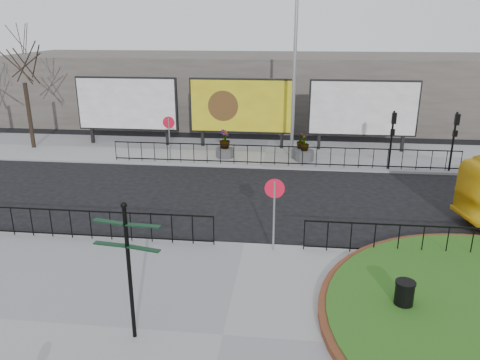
# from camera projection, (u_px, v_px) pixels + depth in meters

# --- Properties ---
(ground) EXTENTS (90.00, 90.00, 0.00)m
(ground) POSITION_uv_depth(u_px,v_px,m) (244.00, 246.00, 15.98)
(ground) COLOR black
(ground) RESTS_ON ground
(pavement_near) EXTENTS (30.00, 10.00, 0.12)m
(pavement_near) POSITION_uv_depth(u_px,v_px,m) (223.00, 337.00, 11.25)
(pavement_near) COLOR gray
(pavement_near) RESTS_ON ground
(pavement_far) EXTENTS (44.00, 6.00, 0.12)m
(pavement_far) POSITION_uv_depth(u_px,v_px,m) (266.00, 153.00, 27.27)
(pavement_far) COLOR gray
(pavement_far) RESTS_ON ground
(railing_near_left) EXTENTS (10.00, 0.10, 1.10)m
(railing_near_left) POSITION_uv_depth(u_px,v_px,m) (71.00, 224.00, 16.12)
(railing_near_left) COLOR black
(railing_near_left) RESTS_ON pavement_near
(railing_near_right) EXTENTS (9.00, 0.10, 1.10)m
(railing_near_right) POSITION_uv_depth(u_px,v_px,m) (447.00, 242.00, 14.80)
(railing_near_right) COLOR black
(railing_near_right) RESTS_ON pavement_near
(railing_far) EXTENTS (18.00, 0.10, 1.10)m
(railing_far) POSITION_uv_depth(u_px,v_px,m) (282.00, 156.00, 24.42)
(railing_far) COLOR black
(railing_far) RESTS_ON pavement_far
(speed_sign_far) EXTENTS (0.64, 0.07, 2.47)m
(speed_sign_far) POSITION_uv_depth(u_px,v_px,m) (169.00, 129.00, 24.76)
(speed_sign_far) COLOR gray
(speed_sign_far) RESTS_ON pavement_far
(speed_sign_near) EXTENTS (0.64, 0.07, 2.47)m
(speed_sign_near) POSITION_uv_depth(u_px,v_px,m) (274.00, 199.00, 14.89)
(speed_sign_near) COLOR gray
(speed_sign_near) RESTS_ON pavement_near
(billboard_left) EXTENTS (6.20, 0.31, 4.10)m
(billboard_left) POSITION_uv_depth(u_px,v_px,m) (127.00, 104.00, 28.28)
(billboard_left) COLOR black
(billboard_left) RESTS_ON pavement_far
(billboard_mid) EXTENTS (6.20, 0.31, 4.10)m
(billboard_mid) POSITION_uv_depth(u_px,v_px,m) (242.00, 106.00, 27.54)
(billboard_mid) COLOR black
(billboard_mid) RESTS_ON pavement_far
(billboard_right) EXTENTS (6.20, 0.31, 4.10)m
(billboard_right) POSITION_uv_depth(u_px,v_px,m) (363.00, 109.00, 26.79)
(billboard_right) COLOR black
(billboard_right) RESTS_ON pavement_far
(lamp_post) EXTENTS (0.74, 0.18, 9.23)m
(lamp_post) POSITION_uv_depth(u_px,v_px,m) (294.00, 71.00, 24.65)
(lamp_post) COLOR gray
(lamp_post) RESTS_ON pavement_far
(signal_pole_a) EXTENTS (0.22, 0.26, 3.00)m
(signal_pole_a) POSITION_uv_depth(u_px,v_px,m) (392.00, 131.00, 23.42)
(signal_pole_a) COLOR black
(signal_pole_a) RESTS_ON pavement_far
(signal_pole_b) EXTENTS (0.22, 0.26, 3.00)m
(signal_pole_b) POSITION_uv_depth(u_px,v_px,m) (455.00, 133.00, 23.10)
(signal_pole_b) COLOR black
(signal_pole_b) RESTS_ON pavement_far
(tree_left) EXTENTS (2.00, 2.00, 7.00)m
(tree_left) POSITION_uv_depth(u_px,v_px,m) (26.00, 89.00, 27.15)
(tree_left) COLOR #2D2119
(tree_left) RESTS_ON pavement_far
(building_backdrop) EXTENTS (40.00, 10.00, 5.00)m
(building_backdrop) POSITION_uv_depth(u_px,v_px,m) (274.00, 88.00, 35.91)
(building_backdrop) COLOR #625B56
(building_backdrop) RESTS_ON ground
(fingerpost_sign) EXTENTS (1.61, 0.48, 3.45)m
(fingerpost_sign) POSITION_uv_depth(u_px,v_px,m) (128.00, 259.00, 10.52)
(fingerpost_sign) COLOR black
(fingerpost_sign) RESTS_ON pavement_near
(litter_bin) EXTENTS (0.52, 0.52, 0.86)m
(litter_bin) POSITION_uv_depth(u_px,v_px,m) (404.00, 296.00, 12.03)
(litter_bin) COLOR black
(litter_bin) RESTS_ON pavement_near
(planter_a) EXTENTS (0.99, 0.99, 1.56)m
(planter_a) POSITION_uv_depth(u_px,v_px,m) (225.00, 147.00, 25.99)
(planter_a) COLOR #4C4C4F
(planter_a) RESTS_ON pavement_far
(planter_b) EXTENTS (1.01, 1.01, 1.43)m
(planter_b) POSITION_uv_depth(u_px,v_px,m) (301.00, 149.00, 25.94)
(planter_b) COLOR #4C4C4F
(planter_b) RESTS_ON pavement_far
(planter_c) EXTENTS (1.05, 1.05, 1.43)m
(planter_c) POSITION_uv_depth(u_px,v_px,m) (304.00, 152.00, 25.44)
(planter_c) COLOR #4C4C4F
(planter_c) RESTS_ON pavement_far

